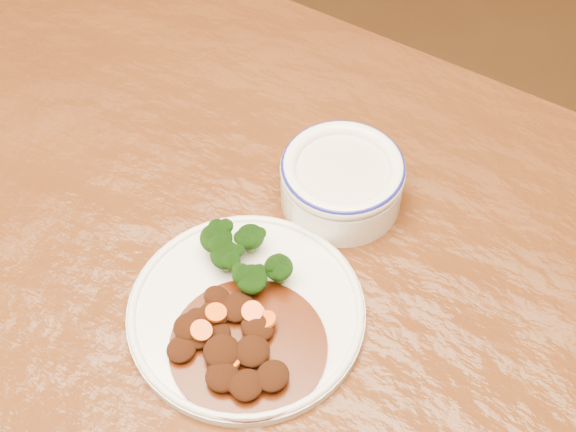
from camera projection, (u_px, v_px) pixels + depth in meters
The scene contains 5 objects.
dining_table at pixel (210, 341), 0.86m from camera, with size 1.53×0.95×0.75m.
dinner_plate at pixel (246, 311), 0.78m from camera, with size 0.23×0.23×0.01m.
broccoli_florets at pixel (242, 255), 0.79m from camera, with size 0.10×0.07×0.04m.
mince_stew at pixel (236, 344), 0.74m from camera, with size 0.15×0.15×0.03m.
dip_bowl at pixel (342, 180), 0.85m from camera, with size 0.13×0.13×0.06m.
Camera 1 is at (0.28, -0.32, 1.43)m, focal length 50.00 mm.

